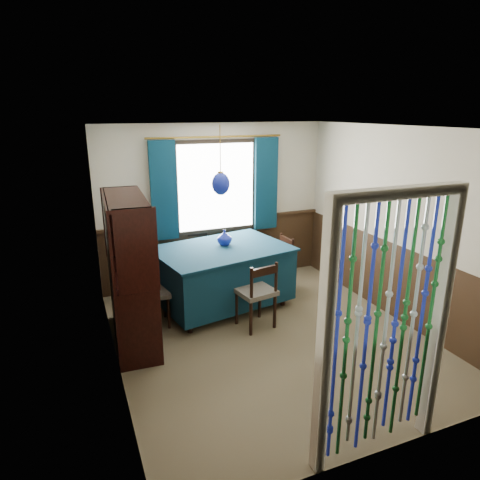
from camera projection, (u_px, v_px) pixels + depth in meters
name	position (u px, v px, depth m)	size (l,w,h in m)	color
floor	(270.00, 337.00, 5.27)	(4.00, 4.00, 0.00)	brown
ceiling	(275.00, 128.00, 4.53)	(4.00, 4.00, 0.00)	silver
wall_back	(215.00, 205.00, 6.67)	(3.60, 3.60, 0.00)	beige
wall_front	(393.00, 314.00, 3.13)	(3.60, 3.60, 0.00)	beige
wall_left	(110.00, 260.00, 4.25)	(4.00, 4.00, 0.00)	beige
wall_right	(396.00, 225.00, 5.55)	(4.00, 4.00, 0.00)	beige
wainscot_back	(216.00, 251.00, 6.88)	(3.60, 3.60, 0.00)	#342213
wainscot_front	(382.00, 399.00, 3.36)	(3.60, 3.60, 0.00)	#342213
wainscot_left	(117.00, 327.00, 4.48)	(4.00, 4.00, 0.00)	#342213
wainscot_right	(390.00, 279.00, 5.76)	(4.00, 4.00, 0.00)	#342213
window	(216.00, 187.00, 6.54)	(1.32, 0.12, 1.42)	black
doorway	(385.00, 334.00, 3.24)	(1.16, 0.12, 2.18)	silver
dining_table	(222.00, 273.00, 5.98)	(1.98, 1.53, 0.86)	#0C2C3E
chair_near	(257.00, 293.00, 5.38)	(0.51, 0.49, 0.90)	black
chair_far	(197.00, 257.00, 6.61)	(0.52, 0.50, 0.94)	black
chair_left	(151.00, 293.00, 5.44)	(0.41, 0.43, 0.83)	black
chair_right	(278.00, 262.00, 6.51)	(0.42, 0.44, 0.86)	black
sideboard	(131.00, 293.00, 5.04)	(0.54, 1.38, 1.77)	black
pendant_lamp	(221.00, 184.00, 5.61)	(0.24, 0.24, 0.90)	olive
vase_table	(224.00, 238.00, 5.97)	(0.19, 0.19, 0.20)	navy
bowl_shelf	(136.00, 248.00, 4.66)	(0.23, 0.23, 0.06)	beige
vase_sideboard	(131.00, 255.00, 5.20)	(0.20, 0.20, 0.21)	beige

